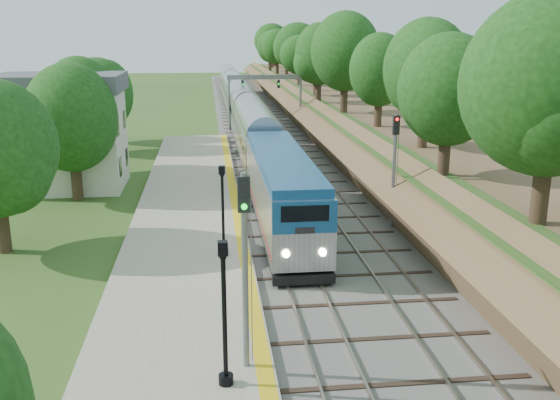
{
  "coord_description": "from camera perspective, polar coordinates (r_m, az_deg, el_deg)",
  "views": [
    {
      "loc": [
        -3.89,
        -14.76,
        10.78
      ],
      "look_at": [
        -0.5,
        14.56,
        2.8
      ],
      "focal_mm": 40.0,
      "sensor_mm": 36.0,
      "label": 1
    }
  ],
  "objects": [
    {
      "name": "station_building",
      "position": [
        46.37,
        -19.22,
        5.99
      ],
      "size": [
        8.6,
        6.6,
        8.0
      ],
      "color": "silver",
      "rests_on": "ground"
    },
    {
      "name": "trees_behind_platform",
      "position": [
        36.7,
        -17.99,
        4.58
      ],
      "size": [
        7.82,
        53.32,
        7.21
      ],
      "color": "#332316",
      "rests_on": "ground"
    },
    {
      "name": "yellow_stripe",
      "position": [
        32.51,
        -3.54,
        -3.55
      ],
      "size": [
        0.55,
        68.0,
        0.01
      ],
      "primitive_type": "cube",
      "color": "gold",
      "rests_on": "platform"
    },
    {
      "name": "platform",
      "position": [
        32.56,
        -8.56,
        -4.03
      ],
      "size": [
        6.4,
        68.0,
        0.38
      ],
      "primitive_type": "cube",
      "color": "gray",
      "rests_on": "ground"
    },
    {
      "name": "lamppost_mid",
      "position": [
        18.94,
        -5.09,
        -11.09
      ],
      "size": [
        0.45,
        0.45,
        4.59
      ],
      "color": "black",
      "rests_on": "platform"
    },
    {
      "name": "signal_farside",
      "position": [
        34.78,
        10.42,
        3.7
      ],
      "size": [
        0.35,
        0.28,
        6.41
      ],
      "color": "slate",
      "rests_on": "ground"
    },
    {
      "name": "train",
      "position": [
        70.88,
        -3.44,
        8.09
      ],
      "size": [
        2.8,
        93.17,
        4.11
      ],
      "color": "black",
      "rests_on": "trackbed"
    },
    {
      "name": "trackbed",
      "position": [
        75.75,
        -2.09,
        6.98
      ],
      "size": [
        9.5,
        170.0,
        0.28
      ],
      "color": "#4C4944",
      "rests_on": "ground"
    },
    {
      "name": "lamppost_far",
      "position": [
        29.77,
        -5.23,
        -1.43
      ],
      "size": [
        0.43,
        0.43,
        4.37
      ],
      "color": "black",
      "rests_on": "platform"
    },
    {
      "name": "embankment",
      "position": [
        76.62,
        4.21,
        8.47
      ],
      "size": [
        10.64,
        170.0,
        11.7
      ],
      "color": "brown",
      "rests_on": "ground"
    },
    {
      "name": "signal_gantry",
      "position": [
        70.3,
        -1.4,
        10.25
      ],
      "size": [
        8.4,
        0.38,
        6.2
      ],
      "color": "slate",
      "rests_on": "ground"
    },
    {
      "name": "signal_platform",
      "position": [
        19.16,
        -3.25,
        -4.67
      ],
      "size": [
        0.37,
        0.3,
        6.37
      ],
      "color": "slate",
      "rests_on": "platform"
    }
  ]
}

